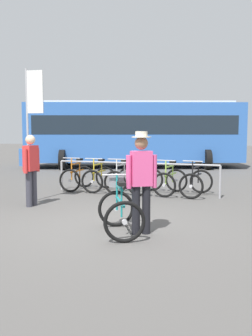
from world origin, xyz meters
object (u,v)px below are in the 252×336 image
at_px(racked_bike_orange, 77,177).
at_px(racked_bike_blue, 146,180).
at_px(racked_bike_white, 122,179).
at_px(racked_bike_yellow, 99,178).
at_px(person_with_featured_bike, 141,178).
at_px(racked_bike_black, 196,182).
at_px(racked_bike_lime, 170,181).
at_px(featured_bicycle, 119,207).
at_px(banner_flag, 32,110).
at_px(bus_distant, 134,131).
at_px(pedestrian_with_backpack, 30,166).

relative_size(racked_bike_orange, racked_bike_blue, 0.93).
bearing_deg(racked_bike_blue, racked_bike_white, 174.46).
bearing_deg(racked_bike_yellow, person_with_featured_bike, -64.22).
relative_size(racked_bike_black, person_with_featured_bike, 0.71).
bearing_deg(racked_bike_lime, featured_bicycle, -95.50).
xyz_separation_m(racked_bike_orange, banner_flag, (-0.31, -2.15, 1.86)).
bearing_deg(bus_distant, featured_bicycle, -79.18).
height_order(featured_bicycle, pedestrian_with_backpack, pedestrian_with_backpack).
xyz_separation_m(racked_bike_white, racked_bike_lime, (1.39, -0.14, 0.00)).
height_order(racked_bike_orange, racked_bike_lime, same).
distance_m(racked_bike_blue, pedestrian_with_backpack, 3.33).
bearing_deg(racked_bike_blue, banner_flag, -141.01).
xyz_separation_m(featured_bicycle, bus_distant, (-2.22, 11.62, 1.30)).
height_order(racked_bike_orange, racked_bike_white, same).
height_order(racked_bike_black, person_with_featured_bike, person_with_featured_bike).
relative_size(racked_bike_orange, bus_distant, 0.11).
xyz_separation_m(featured_bicycle, person_with_featured_bike, (0.38, 0.00, 0.50)).
bearing_deg(bus_distant, racked_bike_yellow, -85.90).
relative_size(featured_bicycle, pedestrian_with_backpack, 0.77).
distance_m(racked_bike_orange, featured_bicycle, 4.98).
bearing_deg(pedestrian_with_backpack, featured_bicycle, -34.71).
bearing_deg(featured_bicycle, bus_distant, 100.82).
xyz_separation_m(racked_bike_black, person_with_featured_bike, (-0.71, -4.02, 0.58)).
xyz_separation_m(racked_bike_lime, pedestrian_with_backpack, (-2.95, -2.32, 0.57)).
distance_m(racked_bike_lime, banner_flag, 4.07).
height_order(racked_bike_white, person_with_featured_bike, person_with_featured_bike).
relative_size(person_with_featured_bike, banner_flag, 0.54).
height_order(racked_bike_blue, racked_bike_lime, same).
distance_m(racked_bike_yellow, pedestrian_with_backpack, 2.73).
height_order(bus_distant, banner_flag, banner_flag).
distance_m(racked_bike_blue, bus_distant, 7.83).
bearing_deg(racked_bike_blue, racked_bike_lime, -5.54).
xyz_separation_m(racked_bike_black, pedestrian_with_backpack, (-3.65, -2.25, 0.57)).
xyz_separation_m(racked_bike_lime, person_with_featured_bike, (-0.02, -4.09, 0.58)).
height_order(racked_bike_lime, bus_distant, bus_distant).
height_order(racked_bike_orange, pedestrian_with_backpack, pedestrian_with_backpack).
bearing_deg(racked_bike_white, racked_bike_lime, -5.54).
xyz_separation_m(racked_bike_yellow, person_with_featured_bike, (2.07, -4.29, 0.58)).
bearing_deg(banner_flag, racked_bike_blue, 38.99).
height_order(person_with_featured_bike, pedestrian_with_backpack, person_with_featured_bike).
relative_size(racked_bike_orange, person_with_featured_bike, 0.66).
distance_m(racked_bike_lime, racked_bike_black, 0.70).
height_order(racked_bike_blue, bus_distant, bus_distant).
height_order(racked_bike_white, bus_distant, bus_distant).
distance_m(racked_bike_lime, featured_bicycle, 4.11).
bearing_deg(racked_bike_orange, pedestrian_with_backpack, -93.66).
bearing_deg(featured_bicycle, pedestrian_with_backpack, 145.29).
xyz_separation_m(racked_bike_lime, racked_bike_black, (0.70, -0.07, 0.00)).
bearing_deg(person_with_featured_bike, racked_bike_blue, 99.29).
height_order(racked_bike_white, racked_bike_lime, same).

